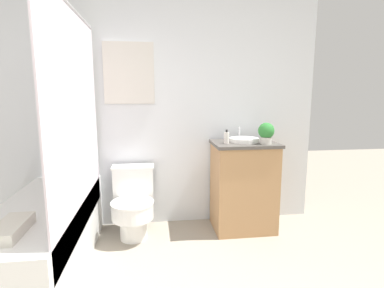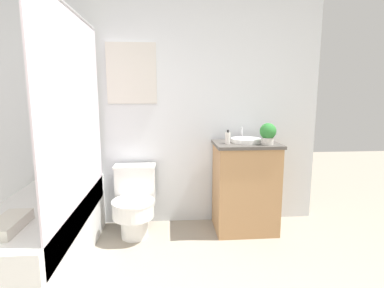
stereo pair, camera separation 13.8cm
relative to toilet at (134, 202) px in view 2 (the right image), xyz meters
The scene contains 7 objects.
wall_back 1.00m from the toilet, 52.75° to the left, with size 3.37×0.07×2.50m.
shower_area 0.83m from the toilet, 140.20° to the right, with size 0.62×1.60×1.98m.
toilet is the anchor object (origin of this frame).
vanity 1.11m from the toilet, ahead, with size 0.63×0.49×0.90m.
sink 1.25m from the toilet, ahead, with size 0.30×0.33×0.13m.
soap_bottle 1.10m from the toilet, ahead, with size 0.05×0.05×0.13m.
potted_plant 1.44m from the toilet, ahead, with size 0.15×0.15×0.20m.
Camera 2 is at (0.11, -0.71, 1.37)m, focal length 28.00 mm.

